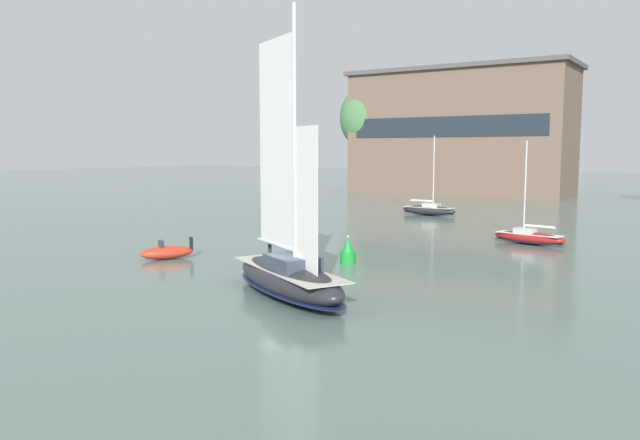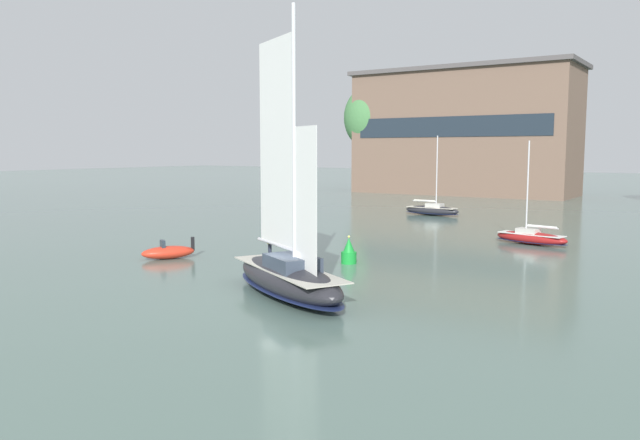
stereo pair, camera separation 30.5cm
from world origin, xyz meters
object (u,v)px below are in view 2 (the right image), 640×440
Objects in this scene: sailboat_moored_near_marina at (531,237)px; sailboat_moored_mid_channel at (432,210)px; tree_shore_right at (369,118)px; sailboat_main at (288,274)px; channel_buoy at (349,252)px; motor_tender at (168,252)px.

sailboat_moored_near_marina is 22.59m from sailboat_moored_mid_channel.
sailboat_main is (36.71, -74.51, -12.12)m from tree_shore_right.
sailboat_main reaches higher than sailboat_moored_near_marina.
sailboat_moored_mid_channel is 4.87× the size of channel_buoy.
sailboat_main is at bearing -17.82° from motor_tender.
motor_tender is 2.09× the size of channel_buoy.
sailboat_main reaches higher than sailboat_moored_mid_channel.
channel_buoy reaches higher than motor_tender.
tree_shore_right is 4.86× the size of motor_tender.
sailboat_moored_near_marina is at bearing -46.42° from sailboat_moored_mid_channel.
motor_tender is at bearing 162.18° from sailboat_main.
sailboat_moored_near_marina is at bearing 63.09° from channel_buoy.
sailboat_moored_mid_channel is 2.34× the size of motor_tender.
sailboat_main is at bearing -76.50° from sailboat_moored_mid_channel.
tree_shore_right is 2.30× the size of sailboat_moored_near_marina.
motor_tender is (-3.57, -37.03, -0.17)m from sailboat_moored_mid_channel.
motor_tender is at bearing -154.87° from channel_buoy.
sailboat_main is at bearing -102.71° from sailboat_moored_near_marina.
channel_buoy is at bearing -76.19° from sailboat_moored_mid_channel.
sailboat_moored_mid_channel reaches higher than sailboat_moored_near_marina.
tree_shore_right is 74.53m from channel_buoy.
sailboat_main is 3.72× the size of motor_tender.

